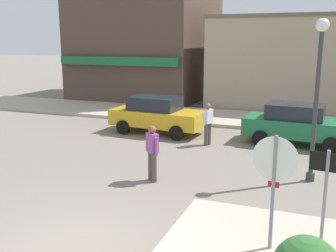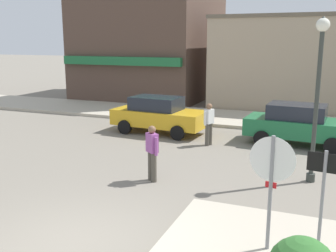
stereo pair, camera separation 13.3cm
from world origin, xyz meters
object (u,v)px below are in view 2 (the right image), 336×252
pedestrian_crossing_near (152,152)px  one_way_sign (323,193)px  stop_sign (271,178)px  pedestrian_crossing_far (209,123)px  lamp_post (319,77)px  parked_car_second (299,124)px  parked_car_nearest (159,114)px

pedestrian_crossing_near → one_way_sign: bearing=-31.7°
stop_sign → pedestrian_crossing_far: stop_sign is taller
one_way_sign → pedestrian_crossing_near: bearing=148.3°
lamp_post → pedestrian_crossing_near: 4.95m
one_way_sign → parked_car_second: 8.52m
stop_sign → pedestrian_crossing_far: size_ratio=1.43×
lamp_post → pedestrian_crossing_near: lamp_post is taller
stop_sign → one_way_sign: bearing=5.3°
lamp_post → parked_car_nearest: bearing=148.2°
one_way_sign → pedestrian_crossing_far: 8.20m
one_way_sign → lamp_post: (-0.29, 4.38, 1.63)m
one_way_sign → parked_car_second: bearing=96.1°
one_way_sign → stop_sign: bearing=-174.7°
parked_car_nearest → parked_car_second: (5.73, 0.14, 0.00)m
parked_car_nearest → pedestrian_crossing_far: bearing=-25.1°
stop_sign → lamp_post: size_ratio=0.51×
lamp_post → parked_car_nearest: (-6.35, 3.94, -2.15)m
lamp_post → one_way_sign: bearing=-86.3°
one_way_sign → parked_car_nearest: size_ratio=0.51×
parked_car_nearest → pedestrian_crossing_near: size_ratio=2.55×
lamp_post → pedestrian_crossing_far: lamp_post is taller
pedestrian_crossing_near → lamp_post: bearing=21.2°
one_way_sign → pedestrian_crossing_far: one_way_sign is taller
one_way_sign → pedestrian_crossing_near: (-4.47, 2.76, -0.46)m
stop_sign → parked_car_nearest: stop_sign is taller
one_way_sign → parked_car_nearest: bearing=128.6°
one_way_sign → pedestrian_crossing_near: one_way_sign is taller
one_way_sign → parked_car_nearest: (-6.64, 8.32, -0.52)m
stop_sign → one_way_sign: stop_sign is taller
pedestrian_crossing_near → parked_car_nearest: bearing=111.4°
one_way_sign → parked_car_nearest: one_way_sign is taller
one_way_sign → parked_car_second: size_ratio=0.51×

